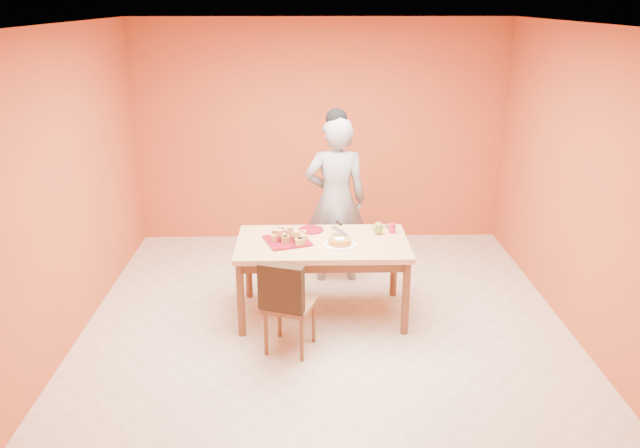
{
  "coord_description": "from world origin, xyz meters",
  "views": [
    {
      "loc": [
        -0.17,
        -5.03,
        2.89
      ],
      "look_at": [
        -0.05,
        0.3,
        0.96
      ],
      "focal_mm": 35.0,
      "sensor_mm": 36.0,
      "label": 1
    }
  ],
  "objects_px": {
    "person": "(336,200)",
    "sponge_cake": "(340,241)",
    "dining_chair": "(290,303)",
    "egg_ornament": "(378,228)",
    "dining_table": "(322,251)",
    "magenta_glass": "(392,228)",
    "checker_tin": "(390,226)",
    "red_dinner_plate": "(311,230)",
    "pastry_platter": "(287,241)"
  },
  "relations": [
    {
      "from": "dining_chair",
      "to": "red_dinner_plate",
      "type": "relative_size",
      "value": 3.59
    },
    {
      "from": "dining_chair",
      "to": "egg_ornament",
      "type": "distance_m",
      "value": 1.23
    },
    {
      "from": "dining_table",
      "to": "magenta_glass",
      "type": "xyz_separation_m",
      "value": [
        0.68,
        0.21,
        0.14
      ]
    },
    {
      "from": "egg_ornament",
      "to": "magenta_glass",
      "type": "distance_m",
      "value": 0.15
    },
    {
      "from": "red_dinner_plate",
      "to": "egg_ornament",
      "type": "bearing_deg",
      "value": -9.86
    },
    {
      "from": "dining_table",
      "to": "sponge_cake",
      "type": "relative_size",
      "value": 7.52
    },
    {
      "from": "sponge_cake",
      "to": "magenta_glass",
      "type": "height_order",
      "value": "magenta_glass"
    },
    {
      "from": "dining_table",
      "to": "person",
      "type": "distance_m",
      "value": 0.88
    },
    {
      "from": "egg_ornament",
      "to": "person",
      "type": "bearing_deg",
      "value": 107.93
    },
    {
      "from": "red_dinner_plate",
      "to": "egg_ornament",
      "type": "relative_size",
      "value": 1.98
    },
    {
      "from": "egg_ornament",
      "to": "magenta_glass",
      "type": "bearing_deg",
      "value": 2.56
    },
    {
      "from": "pastry_platter",
      "to": "red_dinner_plate",
      "type": "xyz_separation_m",
      "value": [
        0.22,
        0.3,
        -0.0
      ]
    },
    {
      "from": "red_dinner_plate",
      "to": "checker_tin",
      "type": "relative_size",
      "value": 2.47
    },
    {
      "from": "sponge_cake",
      "to": "dining_chair",
      "type": "bearing_deg",
      "value": -129.44
    },
    {
      "from": "pastry_platter",
      "to": "red_dinner_plate",
      "type": "bearing_deg",
      "value": 52.9
    },
    {
      "from": "pastry_platter",
      "to": "sponge_cake",
      "type": "relative_size",
      "value": 1.77
    },
    {
      "from": "red_dinner_plate",
      "to": "checker_tin",
      "type": "bearing_deg",
      "value": 4.54
    },
    {
      "from": "dining_chair",
      "to": "egg_ornament",
      "type": "height_order",
      "value": "egg_ornament"
    },
    {
      "from": "dining_chair",
      "to": "sponge_cake",
      "type": "xyz_separation_m",
      "value": [
        0.45,
        0.55,
        0.34
      ]
    },
    {
      "from": "person",
      "to": "checker_tin",
      "type": "distance_m",
      "value": 0.72
    },
    {
      "from": "red_dinner_plate",
      "to": "dining_chair",
      "type": "bearing_deg",
      "value": -101.6
    },
    {
      "from": "pastry_platter",
      "to": "sponge_cake",
      "type": "bearing_deg",
      "value": -10.59
    },
    {
      "from": "red_dinner_plate",
      "to": "dining_table",
      "type": "bearing_deg",
      "value": -70.3
    },
    {
      "from": "dining_table",
      "to": "checker_tin",
      "type": "bearing_deg",
      "value": 27.24
    },
    {
      "from": "person",
      "to": "pastry_platter",
      "type": "bearing_deg",
      "value": 57.3
    },
    {
      "from": "sponge_cake",
      "to": "checker_tin",
      "type": "height_order",
      "value": "sponge_cake"
    },
    {
      "from": "dining_chair",
      "to": "magenta_glass",
      "type": "relative_size",
      "value": 9.9
    },
    {
      "from": "dining_table",
      "to": "egg_ornament",
      "type": "relative_size",
      "value": 13.02
    },
    {
      "from": "pastry_platter",
      "to": "magenta_glass",
      "type": "height_order",
      "value": "magenta_glass"
    },
    {
      "from": "dining_chair",
      "to": "red_dinner_plate",
      "type": "height_order",
      "value": "dining_chair"
    },
    {
      "from": "dining_chair",
      "to": "person",
      "type": "xyz_separation_m",
      "value": [
        0.46,
        1.48,
        0.44
      ]
    },
    {
      "from": "magenta_glass",
      "to": "checker_tin",
      "type": "height_order",
      "value": "magenta_glass"
    },
    {
      "from": "red_dinner_plate",
      "to": "sponge_cake",
      "type": "xyz_separation_m",
      "value": [
        0.26,
        -0.39,
        0.03
      ]
    },
    {
      "from": "person",
      "to": "sponge_cake",
      "type": "distance_m",
      "value": 0.94
    },
    {
      "from": "magenta_glass",
      "to": "checker_tin",
      "type": "relative_size",
      "value": 0.9
    },
    {
      "from": "person",
      "to": "red_dinner_plate",
      "type": "distance_m",
      "value": 0.62
    },
    {
      "from": "dining_chair",
      "to": "pastry_platter",
      "type": "relative_size",
      "value": 2.32
    },
    {
      "from": "magenta_glass",
      "to": "pastry_platter",
      "type": "bearing_deg",
      "value": -167.56
    },
    {
      "from": "sponge_cake",
      "to": "person",
      "type": "bearing_deg",
      "value": 89.67
    },
    {
      "from": "egg_ornament",
      "to": "checker_tin",
      "type": "bearing_deg",
      "value": 38.86
    },
    {
      "from": "egg_ornament",
      "to": "red_dinner_plate",
      "type": "bearing_deg",
      "value": 158.1
    },
    {
      "from": "dining_chair",
      "to": "sponge_cake",
      "type": "height_order",
      "value": "dining_chair"
    },
    {
      "from": "person",
      "to": "egg_ornament",
      "type": "height_order",
      "value": "person"
    },
    {
      "from": "person",
      "to": "red_dinner_plate",
      "type": "bearing_deg",
      "value": 61.56
    },
    {
      "from": "egg_ornament",
      "to": "dining_chair",
      "type": "bearing_deg",
      "value": -147.38
    },
    {
      "from": "dining_table",
      "to": "dining_chair",
      "type": "height_order",
      "value": "dining_chair"
    },
    {
      "from": "red_dinner_plate",
      "to": "pastry_platter",
      "type": "bearing_deg",
      "value": -127.1
    },
    {
      "from": "egg_ornament",
      "to": "checker_tin",
      "type": "relative_size",
      "value": 1.25
    },
    {
      "from": "person",
      "to": "magenta_glass",
      "type": "xyz_separation_m",
      "value": [
        0.52,
        -0.62,
        -0.09
      ]
    },
    {
      "from": "person",
      "to": "magenta_glass",
      "type": "bearing_deg",
      "value": 127.5
    }
  ]
}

